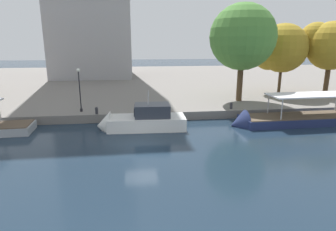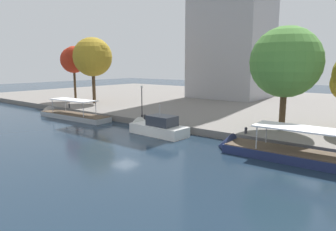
# 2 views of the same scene
# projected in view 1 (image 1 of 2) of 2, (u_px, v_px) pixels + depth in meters

# --- Properties ---
(ground_plane) EXTENTS (220.00, 220.00, 0.00)m
(ground_plane) POSITION_uv_depth(u_px,v_px,m) (141.00, 147.00, 21.63)
(ground_plane) COLOR #192838
(dock_promenade) EXTENTS (120.00, 55.00, 0.84)m
(dock_promenade) POSITION_uv_depth(u_px,v_px,m) (134.00, 81.00, 54.80)
(dock_promenade) COLOR slate
(dock_promenade) RESTS_ON ground_plane
(motor_yacht_1) EXTENTS (8.07, 3.07, 4.49)m
(motor_yacht_1) POSITION_uv_depth(u_px,v_px,m) (140.00, 122.00, 25.99)
(motor_yacht_1) COLOR silver
(motor_yacht_1) RESTS_ON ground_plane
(tour_boat_2) EXTENTS (14.80, 3.44, 4.15)m
(tour_boat_2) POSITION_uv_depth(u_px,v_px,m) (298.00, 121.00, 27.80)
(tour_boat_2) COLOR navy
(tour_boat_2) RESTS_ON ground_plane
(mooring_bollard_0) EXTENTS (0.32, 0.32, 0.71)m
(mooring_bollard_0) POSITION_uv_depth(u_px,v_px,m) (97.00, 110.00, 28.02)
(mooring_bollard_0) COLOR #2D2D33
(mooring_bollard_0) RESTS_ON dock_promenade
(mooring_bollard_1) EXTENTS (0.32, 0.32, 0.70)m
(mooring_bollard_1) POSITION_uv_depth(u_px,v_px,m) (231.00, 105.00, 30.24)
(mooring_bollard_1) COLOR #2D2D33
(mooring_bollard_1) RESTS_ON dock_promenade
(lamp_post) EXTENTS (0.34, 0.34, 4.36)m
(lamp_post) POSITION_uv_depth(u_px,v_px,m) (80.00, 88.00, 28.53)
(lamp_post) COLOR black
(lamp_post) RESTS_ON dock_promenade
(tree_0) EXTENTS (6.53, 6.43, 9.47)m
(tree_0) POSITION_uv_depth(u_px,v_px,m) (329.00, 44.00, 36.58)
(tree_0) COLOR #4C3823
(tree_0) RESTS_ON dock_promenade
(tree_2) EXTENTS (7.59, 7.59, 11.23)m
(tree_2) POSITION_uv_depth(u_px,v_px,m) (240.00, 35.00, 32.80)
(tree_2) COLOR #4C3823
(tree_2) RESTS_ON dock_promenade
(tree_3) EXTENTS (6.61, 6.35, 9.26)m
(tree_3) POSITION_uv_depth(u_px,v_px,m) (280.00, 49.00, 37.38)
(tree_3) COLOR #4C3823
(tree_3) RESTS_ON dock_promenade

